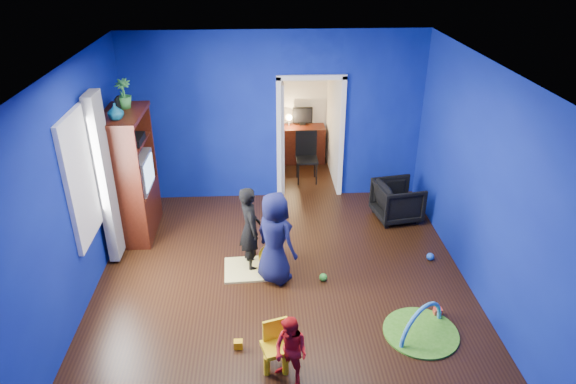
{
  "coord_description": "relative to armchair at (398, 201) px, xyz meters",
  "views": [
    {
      "loc": [
        -0.23,
        -5.51,
        4.24
      ],
      "look_at": [
        0.09,
        0.4,
        1.24
      ],
      "focal_mm": 32.0,
      "sensor_mm": 36.0,
      "label": 1
    }
  ],
  "objects": [
    {
      "name": "floor",
      "position": [
        -1.96,
        -1.8,
        -0.32
      ],
      "size": [
        5.0,
        5.5,
        0.01
      ],
      "primitive_type": "cube",
      "color": "black",
      "rests_on": "ground"
    },
    {
      "name": "ceiling",
      "position": [
        -1.96,
        -1.8,
        2.58
      ],
      "size": [
        5.0,
        5.5,
        0.01
      ],
      "primitive_type": "cube",
      "color": "white",
      "rests_on": "wall_back"
    },
    {
      "name": "wall_back",
      "position": [
        -1.96,
        0.95,
        1.13
      ],
      "size": [
        5.0,
        0.02,
        2.9
      ],
      "primitive_type": "cube",
      "color": "navy",
      "rests_on": "floor"
    },
    {
      "name": "wall_front",
      "position": [
        -1.96,
        -4.55,
        1.13
      ],
      "size": [
        5.0,
        0.02,
        2.9
      ],
      "primitive_type": "cube",
      "color": "navy",
      "rests_on": "floor"
    },
    {
      "name": "wall_left",
      "position": [
        -4.46,
        -1.8,
        1.13
      ],
      "size": [
        0.02,
        5.5,
        2.9
      ],
      "primitive_type": "cube",
      "color": "navy",
      "rests_on": "floor"
    },
    {
      "name": "wall_right",
      "position": [
        0.54,
        -1.8,
        1.13
      ],
      "size": [
        0.02,
        5.5,
        2.9
      ],
      "primitive_type": "cube",
      "color": "navy",
      "rests_on": "floor"
    },
    {
      "name": "alcove",
      "position": [
        -1.36,
        1.83,
        0.93
      ],
      "size": [
        1.0,
        1.75,
        2.5
      ],
      "primitive_type": null,
      "color": "silver",
      "rests_on": "floor"
    },
    {
      "name": "armchair",
      "position": [
        0.0,
        0.0,
        0.0
      ],
      "size": [
        0.82,
        0.8,
        0.65
      ],
      "primitive_type": "imported",
      "rotation": [
        0.0,
        0.0,
        1.74
      ],
      "color": "black",
      "rests_on": "floor"
    },
    {
      "name": "child_black",
      "position": [
        -2.38,
        -1.24,
        0.3
      ],
      "size": [
        0.4,
        0.51,
        1.24
      ],
      "primitive_type": "imported",
      "rotation": [
        0.0,
        0.0,
        1.82
      ],
      "color": "black",
      "rests_on": "floor"
    },
    {
      "name": "child_navy",
      "position": [
        -2.05,
        -1.57,
        0.33
      ],
      "size": [
        0.74,
        0.74,
        1.3
      ],
      "primitive_type": "imported",
      "rotation": [
        0.0,
        0.0,
        2.36
      ],
      "color": "#0E1736",
      "rests_on": "floor"
    },
    {
      "name": "toddler_red",
      "position": [
        -1.95,
        -3.36,
        0.08
      ],
      "size": [
        0.5,
        0.49,
        0.81
      ],
      "primitive_type": "imported",
      "rotation": [
        0.0,
        0.0,
        -0.73
      ],
      "color": "red",
      "rests_on": "floor"
    },
    {
      "name": "vase",
      "position": [
        -4.17,
        -0.5,
        1.75
      ],
      "size": [
        0.24,
        0.24,
        0.23
      ],
      "primitive_type": "imported",
      "rotation": [
        0.0,
        0.0,
        0.13
      ],
      "color": "#0B475C",
      "rests_on": "tv_armoire"
    },
    {
      "name": "potted_plant",
      "position": [
        -4.17,
        0.02,
        1.85
      ],
      "size": [
        0.25,
        0.25,
        0.42
      ],
      "primitive_type": "imported",
      "rotation": [
        0.0,
        0.0,
        -0.08
      ],
      "color": "green",
      "rests_on": "tv_armoire"
    },
    {
      "name": "tv_armoire",
      "position": [
        -4.17,
        -0.2,
        0.66
      ],
      "size": [
        0.58,
        1.14,
        1.96
      ],
      "primitive_type": "cube",
      "color": "#380F09",
      "rests_on": "floor"
    },
    {
      "name": "crt_tv",
      "position": [
        -4.13,
        -0.2,
        0.7
      ],
      "size": [
        0.46,
        0.7,
        0.54
      ],
      "primitive_type": "cube",
      "color": "silver",
      "rests_on": "tv_armoire"
    },
    {
      "name": "yellow_blanket",
      "position": [
        -2.38,
        -1.34,
        -0.31
      ],
      "size": [
        0.78,
        0.64,
        0.03
      ],
      "primitive_type": "cube",
      "rotation": [
        0.0,
        0.0,
        0.05
      ],
      "color": "#F2E07A",
      "rests_on": "floor"
    },
    {
      "name": "hopper_ball",
      "position": [
        -2.1,
        -1.32,
        -0.14
      ],
      "size": [
        0.37,
        0.37,
        0.37
      ],
      "primitive_type": "sphere",
      "color": "yellow",
      "rests_on": "floor"
    },
    {
      "name": "kid_chair",
      "position": [
        -2.1,
        -3.16,
        -0.07
      ],
      "size": [
        0.35,
        0.35,
        0.5
      ],
      "primitive_type": "cube",
      "rotation": [
        0.0,
        0.0,
        0.29
      ],
      "color": "yellow",
      "rests_on": "floor"
    },
    {
      "name": "play_mat",
      "position": [
        -0.37,
        -2.73,
        -0.31
      ],
      "size": [
        0.89,
        0.89,
        0.02
      ],
      "primitive_type": "cylinder",
      "color": "#2D9120",
      "rests_on": "floor"
    },
    {
      "name": "toy_arch",
      "position": [
        -0.37,
        -2.73,
        -0.3
      ],
      "size": [
        0.66,
        0.53,
        0.79
      ],
      "primitive_type": "torus",
      "rotation": [
        1.57,
        0.0,
        0.66
      ],
      "color": "#3F8CD8",
      "rests_on": "floor"
    },
    {
      "name": "window_left",
      "position": [
        -4.45,
        -1.45,
        1.23
      ],
      "size": [
        0.03,
        0.95,
        1.55
      ],
      "primitive_type": "cube",
      "color": "white",
      "rests_on": "wall_left"
    },
    {
      "name": "curtain",
      "position": [
        -4.33,
        -0.9,
        0.93
      ],
      "size": [
        0.14,
        0.42,
        2.4
      ],
      "primitive_type": "cube",
      "color": "slate",
      "rests_on": "floor"
    },
    {
      "name": "doorway",
      "position": [
        -1.36,
        0.95,
        0.73
      ],
      "size": [
        1.16,
        0.1,
        2.1
      ],
      "primitive_type": "cube",
      "color": "white",
      "rests_on": "floor"
    },
    {
      "name": "study_desk",
      "position": [
        -1.36,
        2.46,
        0.05
      ],
      "size": [
        0.88,
        0.44,
        0.75
      ],
      "primitive_type": "cube",
      "color": "#3D140A",
      "rests_on": "floor"
    },
    {
      "name": "desk_monitor",
      "position": [
        -1.36,
        2.58,
        0.63
      ],
      "size": [
        0.4,
        0.05,
        0.32
      ],
      "primitive_type": "cube",
      "color": "black",
      "rests_on": "study_desk"
    },
    {
      "name": "desk_lamp",
      "position": [
        -1.64,
        2.52,
        0.61
      ],
      "size": [
        0.14,
        0.14,
        0.14
      ],
      "primitive_type": "sphere",
      "color": "#FFD88C",
      "rests_on": "study_desk"
    },
    {
      "name": "folding_chair",
      "position": [
        -1.36,
        1.5,
        0.14
      ],
      "size": [
        0.4,
        0.4,
        0.92
      ],
      "primitive_type": "cube",
      "color": "black",
      "rests_on": "floor"
    },
    {
      "name": "book_shelf",
      "position": [
        -1.36,
        2.57,
        1.7
      ],
      "size": [
        0.88,
        0.24,
        0.04
      ],
      "primitive_type": "cube",
      "color": "white",
      "rests_on": "study_desk"
    },
    {
      "name": "toy_0",
      "position": [
        -0.07,
        -2.43,
        -0.27
      ],
      "size": [
        0.1,
        0.08,
        0.1
      ],
      "primitive_type": "cube",
      "color": "red",
      "rests_on": "floor"
    },
    {
      "name": "toy_1",
      "position": [
        0.2,
        -1.23,
        -0.27
      ],
      "size": [
        0.11,
        0.11,
        0.11
      ],
      "primitive_type": "sphere",
      "color": "blue",
      "rests_on": "floor"
    },
    {
      "name": "toy_2",
      "position": [
        -2.52,
        -2.86,
        -0.27
      ],
      "size": [
        0.1,
        0.08,
        0.1
      ],
      "primitive_type": "cube",
      "color": "#FFAD0D",
      "rests_on": "floor"
    },
    {
      "name": "toy_3",
      "position": [
        -1.4,
        -1.64,
        -0.27
      ],
      "size": [
        0.11,
        0.11,
        0.11
      ],
      "primitive_type": "sphere",
      "color": "green",
      "rests_on": "floor"
    }
  ]
}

